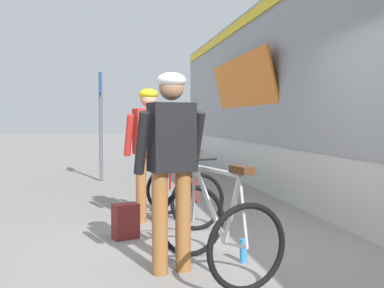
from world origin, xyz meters
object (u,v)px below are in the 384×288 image
object	(u,v)px
cyclist_far_in_dark	(171,154)
platform_sign_post	(101,108)
bicycle_near_red	(183,192)
water_bottle_near_the_bikes	(244,251)
backpack_on_platform	(126,221)
bicycle_far_silver	(217,228)
cyclist_near_in_red	(149,142)

from	to	relation	value
cyclist_far_in_dark	platform_sign_post	xyz separation A→B (m)	(-0.69, 6.23, 0.57)
bicycle_near_red	water_bottle_near_the_bikes	size ratio (longest dim) A/B	5.30
backpack_on_platform	platform_sign_post	xyz separation A→B (m)	(-0.34, 5.01, 1.42)
bicycle_far_silver	backpack_on_platform	bearing A→B (deg)	119.82
water_bottle_near_the_bikes	platform_sign_post	distance (m)	6.42
cyclist_far_in_dark	platform_sign_post	distance (m)	6.29
cyclist_far_in_dark	platform_sign_post	size ratio (longest dim) A/B	0.73
platform_sign_post	cyclist_far_in_dark	bearing A→B (deg)	-83.67
cyclist_far_in_dark	backpack_on_platform	xyz separation A→B (m)	(-0.36, 1.22, -0.85)
cyclist_near_in_red	platform_sign_post	distance (m)	4.26
bicycle_far_silver	cyclist_near_in_red	bearing A→B (deg)	100.73
water_bottle_near_the_bikes	platform_sign_post	world-z (taller)	platform_sign_post
cyclist_near_in_red	backpack_on_platform	size ratio (longest dim) A/B	4.40
cyclist_far_in_dark	bicycle_near_red	xyz separation A→B (m)	(0.43, 1.95, -0.65)
backpack_on_platform	water_bottle_near_the_bikes	bearing A→B (deg)	-66.22
cyclist_near_in_red	bicycle_near_red	distance (m)	0.79
cyclist_far_in_dark	water_bottle_near_the_bikes	bearing A→B (deg)	11.78
bicycle_near_red	platform_sign_post	distance (m)	4.59
bicycle_near_red	water_bottle_near_the_bikes	distance (m)	1.85
cyclist_near_in_red	bicycle_near_red	xyz separation A→B (m)	(0.44, -0.11, -0.65)
water_bottle_near_the_bikes	cyclist_far_in_dark	bearing A→B (deg)	-168.22
cyclist_near_in_red	water_bottle_near_the_bikes	bearing A→B (deg)	-69.27
cyclist_near_in_red	backpack_on_platform	bearing A→B (deg)	-112.18
cyclist_near_in_red	cyclist_far_in_dark	size ratio (longest dim) A/B	1.00
cyclist_near_in_red	water_bottle_near_the_bikes	xyz separation A→B (m)	(0.72, -1.91, -0.94)
cyclist_near_in_red	platform_sign_post	size ratio (longest dim) A/B	0.73
cyclist_near_in_red	bicycle_far_silver	world-z (taller)	cyclist_near_in_red
water_bottle_near_the_bikes	backpack_on_platform	bearing A→B (deg)	134.77
bicycle_near_red	water_bottle_near_the_bikes	world-z (taller)	bicycle_near_red
bicycle_far_silver	backpack_on_platform	xyz separation A→B (m)	(-0.75, 1.30, -0.20)
platform_sign_post	water_bottle_near_the_bikes	bearing A→B (deg)	-77.02
cyclist_far_in_dark	water_bottle_near_the_bikes	xyz separation A→B (m)	(0.71, 0.15, -0.94)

